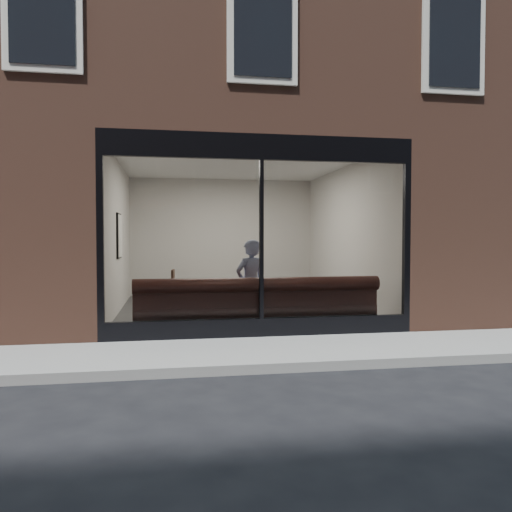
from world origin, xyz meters
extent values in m
plane|color=black|center=(0.00, 0.00, 0.00)|extent=(120.00, 120.00, 0.00)
cube|color=gray|center=(0.00, 1.00, 0.01)|extent=(40.00, 2.00, 0.01)
cube|color=gray|center=(0.00, -0.05, 0.06)|extent=(40.00, 0.10, 0.12)
cube|color=brown|center=(-3.75, 8.00, 1.60)|extent=(2.50, 12.00, 3.20)
cube|color=brown|center=(3.75, 8.00, 1.60)|extent=(2.50, 12.00, 3.20)
cube|color=brown|center=(0.00, 11.00, 1.60)|extent=(5.00, 6.00, 3.20)
plane|color=#2D2D30|center=(0.00, 5.00, 0.02)|extent=(6.00, 6.00, 0.00)
plane|color=white|center=(0.00, 5.00, 3.19)|extent=(6.00, 6.00, 0.00)
plane|color=silver|center=(0.00, 7.99, 1.60)|extent=(5.00, 0.00, 5.00)
plane|color=silver|center=(-2.49, 5.00, 1.60)|extent=(0.00, 6.00, 6.00)
plane|color=silver|center=(2.49, 5.00, 1.60)|extent=(0.00, 6.00, 6.00)
cube|color=black|center=(0.00, 2.05, 0.15)|extent=(5.00, 0.10, 0.30)
cube|color=black|center=(0.00, 2.05, 3.00)|extent=(5.00, 0.10, 0.40)
cube|color=black|center=(0.00, 2.05, 1.55)|extent=(0.06, 0.10, 2.50)
plane|color=white|center=(0.00, 2.02, 1.55)|extent=(4.80, 0.00, 4.80)
cube|color=#341613|center=(0.00, 2.45, 0.23)|extent=(4.00, 0.55, 0.45)
imported|color=#A3B1DE|center=(-0.07, 2.73, 0.77)|extent=(0.67, 0.57, 1.55)
cube|color=black|center=(-0.71, 3.25, 0.74)|extent=(0.68, 0.68, 0.04)
cube|color=black|center=(1.39, 3.75, 0.74)|extent=(0.77, 0.77, 0.04)
cube|color=black|center=(-1.56, 4.30, 0.24)|extent=(0.42, 0.42, 0.04)
cube|color=white|center=(-2.45, 4.98, 1.62)|extent=(0.02, 0.66, 0.87)
camera|label=1|loc=(-1.41, -5.69, 1.56)|focal=35.00mm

